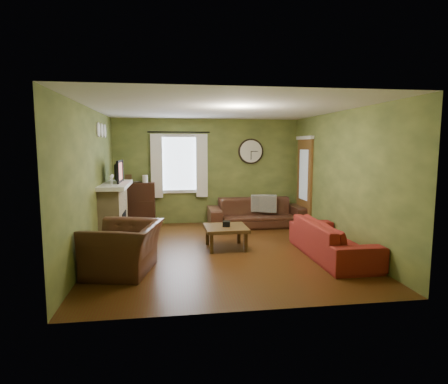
{
  "coord_description": "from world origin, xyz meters",
  "views": [
    {
      "loc": [
        -0.94,
        -6.74,
        1.95
      ],
      "look_at": [
        0.1,
        0.4,
        1.05
      ],
      "focal_mm": 30.0,
      "sensor_mm": 36.0,
      "label": 1
    }
  ],
  "objects": [
    {
      "name": "curtain_right",
      "position": [
        -0.15,
        2.48,
        1.45
      ],
      "size": [
        0.28,
        0.04,
        1.55
      ],
      "primitive_type": "cube",
      "color": "white",
      "rests_on": "wall_back"
    },
    {
      "name": "wall_left",
      "position": [
        -2.3,
        0.0,
        1.3
      ],
      "size": [
        0.0,
        5.2,
        2.6
      ],
      "primitive_type": "cube",
      "color": "olive",
      "rests_on": "ground"
    },
    {
      "name": "medallion_mid",
      "position": [
        -2.28,
        1.15,
        2.25
      ],
      "size": [
        0.28,
        0.28,
        0.03
      ],
      "primitive_type": "cylinder",
      "color": "white",
      "rests_on": "wall_left"
    },
    {
      "name": "coffee_table",
      "position": [
        0.1,
        0.15,
        0.21
      ],
      "size": [
        0.8,
        0.8,
        0.42
      ],
      "primitive_type": null,
      "rotation": [
        0.0,
        0.0,
        0.02
      ],
      "color": "#4A331A",
      "rests_on": "floor"
    },
    {
      "name": "tv",
      "position": [
        -2.05,
        1.3,
        1.35
      ],
      "size": [
        0.08,
        0.6,
        0.35
      ],
      "primitive_type": "imported",
      "rotation": [
        0.0,
        0.0,
        1.57
      ],
      "color": "black",
      "rests_on": "mantel"
    },
    {
      "name": "sofa_red",
      "position": [
        1.86,
        -0.67,
        0.32
      ],
      "size": [
        0.84,
        2.16,
        0.63
      ],
      "primitive_type": "imported",
      "rotation": [
        0.0,
        0.0,
        1.57
      ],
      "color": "maroon",
      "rests_on": "floor"
    },
    {
      "name": "armchair",
      "position": [
        -1.66,
        -0.96,
        0.38
      ],
      "size": [
        1.24,
        1.36,
        0.76
      ],
      "primitive_type": "imported",
      "rotation": [
        0.0,
        0.0,
        -1.78
      ],
      "color": "#402217",
      "rests_on": "floor"
    },
    {
      "name": "ceiling",
      "position": [
        0.0,
        0.0,
        2.6
      ],
      "size": [
        4.6,
        5.2,
        0.0
      ],
      "primitive_type": "cube",
      "color": "white",
      "rests_on": "ground"
    },
    {
      "name": "wine_glass_a",
      "position": [
        -2.05,
        0.59,
        1.28
      ],
      "size": [
        0.07,
        0.07,
        0.2
      ],
      "primitive_type": null,
      "color": "white",
      "rests_on": "mantel"
    },
    {
      "name": "book",
      "position": [
        -1.8,
        2.55,
        0.96
      ],
      "size": [
        0.25,
        0.25,
        0.02
      ],
      "primitive_type": "imported",
      "rotation": [
        0.0,
        0.0,
        0.78
      ],
      "color": "#4A331A",
      "rests_on": "bookshelf"
    },
    {
      "name": "curtain_rod",
      "position": [
        -0.7,
        2.48,
        2.27
      ],
      "size": [
        0.03,
        0.03,
        1.5
      ],
      "primitive_type": "cylinder",
      "color": "black",
      "rests_on": "wall_back"
    },
    {
      "name": "tissue_box",
      "position": [
        0.11,
        0.14,
        0.4
      ],
      "size": [
        0.16,
        0.16,
        0.1
      ],
      "primitive_type": "cube",
      "rotation": [
        0.0,
        0.0,
        -0.26
      ],
      "color": "black",
      "rests_on": "coffee_table"
    },
    {
      "name": "tv_screen",
      "position": [
        -1.97,
        1.3,
        1.41
      ],
      "size": [
        0.02,
        0.62,
        0.36
      ],
      "primitive_type": "cube",
      "color": "#994C3F",
      "rests_on": "mantel"
    },
    {
      "name": "pillow_left",
      "position": [
        1.4,
        1.96,
        0.55
      ],
      "size": [
        0.44,
        0.26,
        0.42
      ],
      "primitive_type": "cube",
      "rotation": [
        0.0,
        0.0,
        -0.34
      ],
      "color": "gray",
      "rests_on": "sofa_brown"
    },
    {
      "name": "firebox",
      "position": [
        -1.91,
        1.15,
        0.3
      ],
      "size": [
        0.04,
        0.6,
        0.55
      ],
      "primitive_type": "cube",
      "color": "black",
      "rests_on": "fireplace"
    },
    {
      "name": "medallion_left",
      "position": [
        -2.28,
        0.8,
        2.25
      ],
      "size": [
        0.28,
        0.28,
        0.03
      ],
      "primitive_type": "cylinder",
      "color": "white",
      "rests_on": "wall_left"
    },
    {
      "name": "floor",
      "position": [
        0.0,
        0.0,
        0.0
      ],
      "size": [
        4.6,
        5.2,
        0.0
      ],
      "primitive_type": "cube",
      "color": "#44250D",
      "rests_on": "ground"
    },
    {
      "name": "window_pane",
      "position": [
        -0.7,
        2.58,
        1.5
      ],
      "size": [
        1.0,
        0.02,
        1.3
      ],
      "primitive_type": null,
      "color": "silver",
      "rests_on": "wall_back"
    },
    {
      "name": "fireplace",
      "position": [
        -2.1,
        1.15,
        0.55
      ],
      "size": [
        0.4,
        1.4,
        1.1
      ],
      "primitive_type": "cube",
      "color": "tan",
      "rests_on": "floor"
    },
    {
      "name": "sofa_brown",
      "position": [
        1.12,
        1.97,
        0.34
      ],
      "size": [
        2.31,
        0.91,
        0.68
      ],
      "primitive_type": "imported",
      "color": "#402217",
      "rests_on": "floor"
    },
    {
      "name": "wall_clock",
      "position": [
        1.1,
        2.55,
        1.8
      ],
      "size": [
        0.64,
        0.06,
        0.64
      ],
      "primitive_type": null,
      "color": "white",
      "rests_on": "wall_back"
    },
    {
      "name": "mantel",
      "position": [
        -2.07,
        1.15,
        1.14
      ],
      "size": [
        0.58,
        1.6,
        0.08
      ],
      "primitive_type": "cube",
      "color": "white",
      "rests_on": "fireplace"
    },
    {
      "name": "wall_back",
      "position": [
        0.0,
        2.6,
        1.3
      ],
      "size": [
        4.6,
        0.0,
        2.6
      ],
      "primitive_type": "cube",
      "color": "olive",
      "rests_on": "ground"
    },
    {
      "name": "wall_front",
      "position": [
        0.0,
        -2.6,
        1.3
      ],
      "size": [
        4.6,
        0.0,
        2.6
      ],
      "primitive_type": "cube",
      "color": "olive",
      "rests_on": "ground"
    },
    {
      "name": "door",
      "position": [
        2.27,
        1.85,
        1.05
      ],
      "size": [
        0.05,
        0.9,
        2.1
      ],
      "primitive_type": "cube",
      "color": "brown",
      "rests_on": "floor"
    },
    {
      "name": "pillow_right",
      "position": [
        1.21,
        2.05,
        0.55
      ],
      "size": [
        0.42,
        0.17,
        0.4
      ],
      "primitive_type": "cube",
      "rotation": [
        0.0,
        0.0,
        -0.12
      ],
      "color": "gray",
      "rests_on": "sofa_brown"
    },
    {
      "name": "wall_right",
      "position": [
        2.3,
        0.0,
        1.3
      ],
      "size": [
        0.0,
        5.2,
        2.6
      ],
      "primitive_type": "cube",
      "color": "olive",
      "rests_on": "ground"
    },
    {
      "name": "wine_glass_b",
      "position": [
        -2.05,
        0.73,
        1.29
      ],
      "size": [
        0.07,
        0.07,
        0.21
      ],
      "primitive_type": null,
      "color": "white",
      "rests_on": "mantel"
    },
    {
      "name": "medallion_right",
      "position": [
        -2.28,
        1.5,
        2.25
      ],
      "size": [
        0.28,
        0.28,
        0.03
      ],
      "primitive_type": "cylinder",
      "color": "white",
      "rests_on": "wall_left"
    },
    {
      "name": "bookshelf",
      "position": [
        -1.75,
        2.39,
        0.53
      ],
      "size": [
        0.89,
        0.38,
        1.06
      ],
      "primitive_type": null,
      "color": "black",
      "rests_on": "floor"
    },
    {
      "name": "curtain_left",
      "position": [
        -1.25,
        2.48,
        1.45
      ],
      "size": [
        0.28,
        0.04,
        1.55
      ],
      "primitive_type": "cube",
      "color": "white",
      "rests_on": "wall_back"
    }
  ]
}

